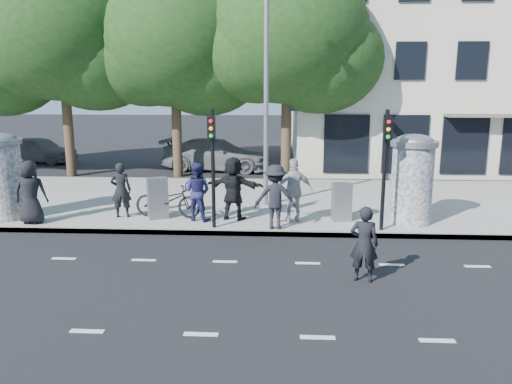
# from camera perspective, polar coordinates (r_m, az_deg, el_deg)

# --- Properties ---
(ground) EXTENTS (120.00, 120.00, 0.00)m
(ground) POSITION_cam_1_polar(r_m,az_deg,el_deg) (10.95, -4.42, -10.49)
(ground) COLOR black
(ground) RESTS_ON ground
(sidewalk) EXTENTS (40.00, 8.00, 0.15)m
(sidewalk) POSITION_cam_1_polar(r_m,az_deg,el_deg) (18.04, -1.34, -1.05)
(sidewalk) COLOR gray
(sidewalk) RESTS_ON ground
(curb) EXTENTS (40.00, 0.10, 0.16)m
(curb) POSITION_cam_1_polar(r_m,az_deg,el_deg) (14.24, -2.57, -4.70)
(curb) COLOR slate
(curb) RESTS_ON ground
(lane_dash_near) EXTENTS (32.00, 0.12, 0.01)m
(lane_dash_near) POSITION_cam_1_polar(r_m,az_deg,el_deg) (8.98, -6.31, -15.87)
(lane_dash_near) COLOR silver
(lane_dash_near) RESTS_ON ground
(lane_dash_far) EXTENTS (32.00, 0.12, 0.01)m
(lane_dash_far) POSITION_cam_1_polar(r_m,az_deg,el_deg) (12.24, -3.56, -7.95)
(lane_dash_far) COLOR silver
(lane_dash_far) RESTS_ON ground
(ad_column_left) EXTENTS (1.36, 1.36, 2.65)m
(ad_column_left) POSITION_cam_1_polar(r_m,az_deg,el_deg) (17.06, -27.12, 1.83)
(ad_column_left) COLOR beige
(ad_column_left) RESTS_ON sidewalk
(ad_column_right) EXTENTS (1.36, 1.36, 2.65)m
(ad_column_right) POSITION_cam_1_polar(r_m,az_deg,el_deg) (15.43, 17.43, 1.65)
(ad_column_right) COLOR beige
(ad_column_right) RESTS_ON sidewalk
(traffic_pole_near) EXTENTS (0.22, 0.31, 3.40)m
(traffic_pole_near) POSITION_cam_1_polar(r_m,az_deg,el_deg) (14.08, -4.99, 4.06)
(traffic_pole_near) COLOR black
(traffic_pole_near) RESTS_ON sidewalk
(traffic_pole_far) EXTENTS (0.22, 0.31, 3.40)m
(traffic_pole_far) POSITION_cam_1_polar(r_m,az_deg,el_deg) (14.22, 14.57, 3.80)
(traffic_pole_far) COLOR black
(traffic_pole_far) RESTS_ON sidewalk
(street_lamp) EXTENTS (0.25, 0.93, 8.00)m
(street_lamp) POSITION_cam_1_polar(r_m,az_deg,el_deg) (16.66, 1.17, 14.20)
(street_lamp) COLOR slate
(street_lamp) RESTS_ON sidewalk
(tree_mid_left) EXTENTS (7.20, 7.20, 9.57)m
(tree_mid_left) POSITION_cam_1_polar(r_m,az_deg,el_deg) (24.68, -21.43, 16.72)
(tree_mid_left) COLOR #38281C
(tree_mid_left) RESTS_ON ground
(tree_near_left) EXTENTS (6.80, 6.80, 8.97)m
(tree_near_left) POSITION_cam_1_polar(r_m,az_deg,el_deg) (23.30, -9.37, 16.62)
(tree_near_left) COLOR #38281C
(tree_near_left) RESTS_ON ground
(tree_center) EXTENTS (7.00, 7.00, 9.30)m
(tree_center) POSITION_cam_1_polar(r_m,az_deg,el_deg) (22.40, 3.59, 17.57)
(tree_center) COLOR #38281C
(tree_center) RESTS_ON ground
(building) EXTENTS (20.30, 15.85, 12.00)m
(building) POSITION_cam_1_polar(r_m,az_deg,el_deg) (31.87, 23.37, 14.46)
(building) COLOR beige
(building) RESTS_ON ground
(ped_a) EXTENTS (1.01, 0.75, 1.89)m
(ped_a) POSITION_cam_1_polar(r_m,az_deg,el_deg) (16.16, -24.37, -0.02)
(ped_a) COLOR black
(ped_a) RESTS_ON sidewalk
(ped_b) EXTENTS (0.69, 0.52, 1.72)m
(ped_b) POSITION_cam_1_polar(r_m,az_deg,el_deg) (15.98, -15.18, 0.21)
(ped_b) COLOR black
(ped_b) RESTS_ON sidewalk
(ped_c) EXTENTS (1.03, 0.90, 1.78)m
(ped_c) POSITION_cam_1_polar(r_m,az_deg,el_deg) (15.18, -6.74, 0.06)
(ped_c) COLOR #1F214E
(ped_c) RESTS_ON sidewalk
(ped_d) EXTENTS (1.20, 0.70, 1.86)m
(ped_d) POSITION_cam_1_polar(r_m,az_deg,el_deg) (14.21, 2.22, -0.56)
(ped_d) COLOR black
(ped_d) RESTS_ON sidewalk
(ped_e) EXTENTS (1.21, 0.80, 1.92)m
(ped_e) POSITION_cam_1_polar(r_m,az_deg,el_deg) (14.96, 4.37, 0.20)
(ped_e) COLOR #A8A7AB
(ped_e) RESTS_ON sidewalk
(ped_f) EXTENTS (1.90, 1.03, 1.94)m
(ped_f) POSITION_cam_1_polar(r_m,az_deg,el_deg) (15.17, -2.59, 0.43)
(ped_f) COLOR black
(ped_f) RESTS_ON sidewalk
(man_road) EXTENTS (0.68, 0.52, 1.68)m
(man_road) POSITION_cam_1_polar(r_m,az_deg,el_deg) (11.08, 12.25, -5.82)
(man_road) COLOR black
(man_road) RESTS_ON ground
(bicycle) EXTENTS (0.96, 2.15, 1.09)m
(bicycle) POSITION_cam_1_polar(r_m,az_deg,el_deg) (15.71, -10.05, -0.92)
(bicycle) COLOR black
(bicycle) RESTS_ON sidewalk
(cabinet_left) EXTENTS (0.73, 0.64, 1.26)m
(cabinet_left) POSITION_cam_1_polar(r_m,az_deg,el_deg) (15.66, -11.18, -0.68)
(cabinet_left) COLOR slate
(cabinet_left) RESTS_ON sidewalk
(cabinet_right) EXTENTS (0.61, 0.48, 1.15)m
(cabinet_right) POSITION_cam_1_polar(r_m,az_deg,el_deg) (15.34, 9.75, -1.12)
(cabinet_right) COLOR slate
(cabinet_right) RESTS_ON sidewalk
(car_left) EXTENTS (2.61, 4.45, 1.42)m
(car_left) POSITION_cam_1_polar(r_m,az_deg,el_deg) (29.89, -23.55, 4.48)
(car_left) COLOR #5B5C63
(car_left) RESTS_ON ground
(car_right) EXTENTS (2.92, 5.64, 1.56)m
(car_right) POSITION_cam_1_polar(r_m,az_deg,el_deg) (24.96, -4.52, 4.27)
(car_right) COLOR slate
(car_right) RESTS_ON ground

